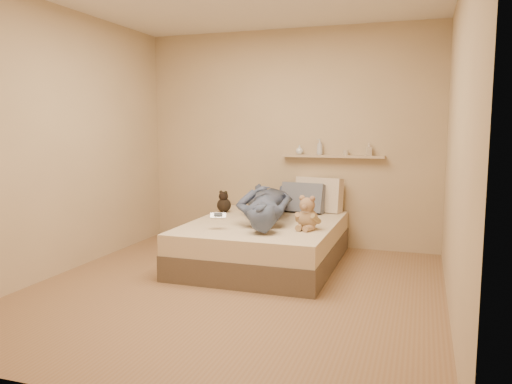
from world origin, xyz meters
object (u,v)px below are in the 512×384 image
(bed, at_px, (264,243))
(teddy_bear, at_px, (307,215))
(person, at_px, (265,203))
(game_console, at_px, (218,216))
(dark_plush, at_px, (224,203))
(pillow_cream, at_px, (319,195))
(pillow_grey, at_px, (303,198))
(wall_shelf, at_px, (333,156))

(bed, distance_m, teddy_bear, 0.68)
(teddy_bear, relative_size, person, 0.21)
(game_console, height_order, dark_plush, dark_plush)
(pillow_cream, bearing_deg, teddy_bear, -84.49)
(teddy_bear, distance_m, person, 0.62)
(dark_plush, relative_size, pillow_cream, 0.46)
(pillow_cream, height_order, pillow_grey, pillow_cream)
(pillow_grey, bearing_deg, pillow_cream, 40.86)
(pillow_cream, bearing_deg, wall_shelf, 29.73)
(dark_plush, bearing_deg, person, -29.07)
(pillow_cream, distance_m, wall_shelf, 0.48)
(pillow_cream, bearing_deg, dark_plush, -157.99)
(pillow_cream, relative_size, pillow_grey, 1.10)
(pillow_grey, bearing_deg, person, -112.66)
(bed, bearing_deg, pillow_grey, 70.10)
(person, bearing_deg, pillow_cream, -132.91)
(game_console, xyz_separation_m, pillow_grey, (0.56, 1.21, 0.03))
(teddy_bear, bearing_deg, pillow_cream, 95.51)
(dark_plush, height_order, wall_shelf, wall_shelf)
(bed, bearing_deg, dark_plush, 146.91)
(pillow_cream, relative_size, wall_shelf, 0.46)
(pillow_grey, relative_size, wall_shelf, 0.42)
(bed, xyz_separation_m, person, (-0.01, 0.07, 0.42))
(pillow_cream, height_order, wall_shelf, wall_shelf)
(bed, height_order, teddy_bear, teddy_bear)
(bed, bearing_deg, person, 99.24)
(dark_plush, height_order, pillow_cream, pillow_cream)
(pillow_cream, bearing_deg, pillow_grey, -139.14)
(teddy_bear, distance_m, pillow_cream, 1.09)
(pillow_cream, xyz_separation_m, wall_shelf, (0.14, 0.08, 0.45))
(game_console, xyz_separation_m, pillow_cream, (0.72, 1.35, 0.06))
(person, bearing_deg, game_console, 49.43)
(teddy_bear, height_order, pillow_cream, pillow_cream)
(bed, distance_m, pillow_grey, 0.83)
(game_console, xyz_separation_m, dark_plush, (-0.32, 0.93, -0.03))
(pillow_cream, bearing_deg, person, -118.94)
(pillow_grey, relative_size, person, 0.31)
(pillow_grey, height_order, person, person)
(dark_plush, distance_m, wall_shelf, 1.39)
(game_console, bearing_deg, pillow_grey, 65.39)
(wall_shelf, bearing_deg, pillow_cream, -150.27)
(game_console, relative_size, pillow_cream, 0.30)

